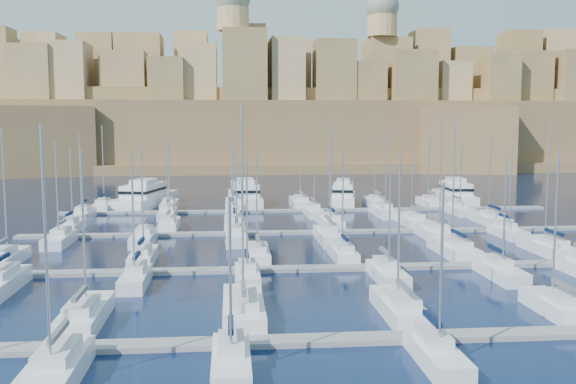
{
  "coord_description": "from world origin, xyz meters",
  "views": [
    {
      "loc": [
        -13.52,
        -76.98,
        15.32
      ],
      "look_at": [
        -5.93,
        6.0,
        6.28
      ],
      "focal_mm": 40.0,
      "sensor_mm": 36.0,
      "label": 1
    }
  ],
  "objects": [
    {
      "name": "ground",
      "position": [
        0.0,
        0.0,
        0.0
      ],
      "size": [
        600.0,
        600.0,
        0.0
      ],
      "primitive_type": "plane",
      "color": "black",
      "rests_on": "ground"
    },
    {
      "name": "pontoon_near",
      "position": [
        0.0,
        -34.0,
        0.2
      ],
      "size": [
        84.0,
        2.0,
        0.4
      ],
      "primitive_type": "cube",
      "color": "slate",
      "rests_on": "ground"
    },
    {
      "name": "pontoon_mid_near",
      "position": [
        0.0,
        -12.0,
        0.2
      ],
      "size": [
        84.0,
        2.0,
        0.4
      ],
      "primitive_type": "cube",
      "color": "slate",
      "rests_on": "ground"
    },
    {
      "name": "pontoon_mid_far",
      "position": [
        0.0,
        10.0,
        0.2
      ],
      "size": [
        84.0,
        2.0,
        0.4
      ],
      "primitive_type": "cube",
      "color": "slate",
      "rests_on": "ground"
    },
    {
      "name": "pontoon_far",
      "position": [
        0.0,
        32.0,
        0.2
      ],
      "size": [
        84.0,
        2.0,
        0.4
      ],
      "primitive_type": "cube",
      "color": "slate",
      "rests_on": "ground"
    },
    {
      "name": "sailboat_1",
      "position": [
        -24.62,
        -28.36,
        0.74
      ],
      "size": [
        2.86,
        9.52,
        13.59
      ],
      "color": "silver",
      "rests_on": "ground"
    },
    {
      "name": "sailboat_2",
      "position": [
        -12.55,
        -27.83,
        0.78
      ],
      "size": [
        3.18,
        10.59,
        17.18
      ],
      "color": "silver",
      "rests_on": "ground"
    },
    {
      "name": "sailboat_3",
      "position": [
        -0.2,
        -28.47,
        0.74
      ],
      "size": [
        2.79,
        9.3,
        13.32
      ],
      "color": "silver",
      "rests_on": "ground"
    },
    {
      "name": "sailboat_4",
      "position": [
        12.36,
        -29.11,
        0.74
      ],
      "size": [
        2.39,
        7.98,
        13.72
      ],
      "color": "silver",
      "rests_on": "ground"
    },
    {
      "name": "sailboat_7",
      "position": [
        -23.89,
        -39.71,
        0.76
      ],
      "size": [
        2.9,
        9.67,
        15.56
      ],
      "color": "silver",
      "rests_on": "ground"
    },
    {
      "name": "sailboat_8",
      "position": [
        -13.54,
        -38.81,
        0.71
      ],
      "size": [
        2.35,
        7.82,
        11.27
      ],
      "color": "silver",
      "rests_on": "ground"
    },
    {
      "name": "sailboat_9",
      "position": [
        -0.56,
        -38.74,
        0.72
      ],
      "size": [
        2.31,
        7.69,
        11.97
      ],
      "color": "silver",
      "rests_on": "ground"
    },
    {
      "name": "sailboat_12",
      "position": [
        -37.66,
        -6.67,
        0.75
      ],
      "size": [
        2.66,
        8.88,
        15.05
      ],
      "color": "silver",
      "rests_on": "ground"
    },
    {
      "name": "sailboat_13",
      "position": [
        -23.03,
        -6.99,
        0.72
      ],
      "size": [
        2.47,
        8.23,
        12.02
      ],
      "color": "silver",
      "rests_on": "ground"
    },
    {
      "name": "sailboat_14",
      "position": [
        -10.54,
        -6.78,
        0.73
      ],
      "size": [
        2.6,
        8.66,
        12.86
      ],
      "color": "silver",
      "rests_on": "ground"
    },
    {
      "name": "sailboat_15",
      "position": [
        -0.92,
        -7.1,
        0.72
      ],
      "size": [
        2.4,
        8.01,
        12.42
      ],
      "color": "silver",
      "rests_on": "ground"
    },
    {
      "name": "sailboat_16",
      "position": [
        12.29,
        -5.9,
        0.78
      ],
      "size": [
        3.13,
        10.44,
        16.61
      ],
      "color": "silver",
      "rests_on": "ground"
    },
    {
      "name": "sailboat_17",
      "position": [
        23.53,
        -6.12,
        0.77
      ],
      "size": [
        3.0,
        10.01,
        15.94
      ],
      "color": "silver",
      "rests_on": "ground"
    },
    {
      "name": "sailboat_19",
      "position": [
        -22.46,
        -16.8,
        0.73
      ],
      "size": [
        2.34,
        7.8,
        13.0
      ],
      "color": "silver",
      "rests_on": "ground"
    },
    {
      "name": "sailboat_20",
      "position": [
        -11.94,
        -16.79,
        0.72
      ],
      "size": [
        2.34,
        7.79,
        12.57
      ],
      "color": "silver",
      "rests_on": "ground"
    },
    {
      "name": "sailboat_21",
      "position": [
        1.66,
        -17.12,
        0.72
      ],
      "size": [
        2.54,
        8.45,
        11.75
      ],
      "color": "silver",
      "rests_on": "ground"
    },
    {
      "name": "sailboat_22",
      "position": [
        13.01,
        -17.09,
        0.72
      ],
      "size": [
        2.52,
        8.39,
        12.11
      ],
      "color": "silver",
      "rests_on": "ground"
    },
    {
      "name": "sailboat_24",
      "position": [
        -35.83,
        14.89,
        0.72
      ],
      "size": [
        2.4,
        7.99,
        12.16
      ],
      "color": "silver",
      "rests_on": "ground"
    },
    {
      "name": "sailboat_25",
      "position": [
        -22.21,
        15.15,
        0.73
      ],
      "size": [
        2.56,
        8.53,
        12.84
      ],
      "color": "silver",
      "rests_on": "ground"
    },
    {
      "name": "sailboat_26",
      "position": [
        -12.92,
        15.64,
        0.75
      ],
      "size": [
        2.86,
        9.52,
        13.98
      ],
      "color": "silver",
      "rests_on": "ground"
    },
    {
      "name": "sailboat_27",
      "position": [
        1.23,
        15.85,
        0.76
      ],
      "size": [
        2.98,
        9.94,
        14.88
      ],
      "color": "silver",
      "rests_on": "ground"
    },
    {
      "name": "sailboat_28",
      "position": [
        13.68,
        15.7,
        0.75
      ],
      "size": [
        2.89,
        9.64,
        14.64
      ],
      "color": "silver",
      "rests_on": "ground"
    },
    {
      "name": "sailboat_29",
      "position": [
        25.74,
        15.83,
        0.75
      ],
      "size": [
        2.97,
        9.89,
        14.02
      ],
      "color": "silver",
      "rests_on": "ground"
    },
    {
      "name": "sailboat_30",
      "position": [
        -34.89,
        4.76,
        0.73
      ],
      "size": [
        2.61,
        8.69,
        13.28
      ],
      "color": "silver",
      "rests_on": "ground"
    },
    {
      "name": "sailboat_31",
      "position": [
        -24.49,
        4.7,
        0.73
      ],
      "size": [
        2.65,
        8.82,
        12.86
      ],
      "color": "silver",
      "rests_on": "ground"
    },
    {
      "name": "sailboat_32",
      "position": [
        -12.7,
        4.57,
        0.73
      ],
      "size": [
        2.73,
        9.08,
        12.4
      ],
      "color": "silver",
      "rests_on": "ground"
    },
    {
      "name": "sailboat_33",
      "position": [
        -0.7,
        3.94,
        0.77
      ],
      "size": [
        3.11,
        10.37,
        15.92
      ],
      "color": "silver",
      "rests_on": "ground"
    },
    {
      "name": "sailboat_34",
      "position": [
        13.58,
        3.81,
        0.78
      ],
      "size": [
        3.19,
        10.64,
        16.6
      ],
      "color": "silver",
      "rests_on": "ground"
    },
    {
      "name": "sailboat_35",
      "position": [
        23.64,
        5.03,
        0.73
      ],
      "size": [
        2.45,
        8.16,
        13.59
      ],
      "color": "silver",
      "rests_on": "ground"
    },
    {
      "name": "sailboat_36",
      "position": [
        -35.7,
        37.49,
        0.75
      ],
      "size": [
        2.77,
        9.22,
        15.17
      ],
      "color": "silver",
      "rests_on": "ground"
    },
    {
      "name": "sailboat_37",
      "position": [
        -24.25,
        37.41,
        0.73
      ],
      "size": [
        2.71,
        9.05,
        13.06
      ],
      "color": "silver",
      "rests_on": "ground"
    },
    {
      "name": "sailboat_38",
      "position": [
        -12.8,
        37.88,
        0.76
      ],
      "size": [
        3.0,
        10.01,
        15.11
      ],
      "color": "silver",
      "rests_on": "ground"
    },
    {
      "name": "sailboat_39",
      "position": [
        -0.7,
        38.27,
        0.77
      ],
      "size": [
        3.24,
        10.8,
        14.8
      ],
      "color": "silver",
      "rests_on": "ground"
    },
    {
      "name": "sailboat_40",
      "position": [
        13.1,
        37.77,
        0.75
      ],
      "size": [
        2.93,
        9.78,
        13.56
      ],
      "color": "silver",
      "rests_on": "ground"
    },
    {
      "name": "sailboat_41",
      "position": [
        22.98,
        37.2,
        0.74
      ],
      "size": [
        2.59,
        8.62,
        13.64
      ],
      "color": "silver",
      "rests_on": "ground"
    },
    {
      "name": "sailboat_42",
      "position": [
        -36.93,
        26.56,
        0.74
      ],
      "size": [
        2.74,
        9.12,
        13.84
      ],
      "color": "silver",
      "rests_on": "ground"
    },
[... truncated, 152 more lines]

